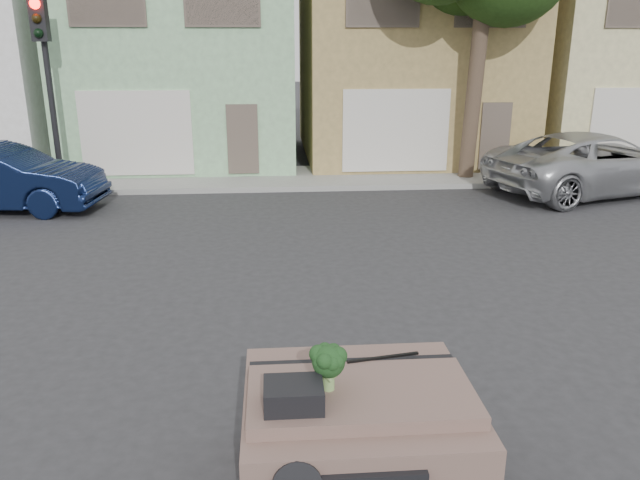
{
  "coord_description": "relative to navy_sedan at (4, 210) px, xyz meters",
  "views": [
    {
      "loc": [
        -0.71,
        -7.75,
        3.93
      ],
      "look_at": [
        -0.07,
        0.5,
        1.3
      ],
      "focal_mm": 35.0,
      "sensor_mm": 36.0,
      "label": 1
    }
  ],
  "objects": [
    {
      "name": "tree_near",
      "position": [
        12.3,
        2.2,
        4.25
      ],
      "size": [
        4.4,
        4.0,
        8.5
      ],
      "primitive_type": "cube",
      "color": "#1F3B12",
      "rests_on": "ground"
    },
    {
      "name": "wiper_arm",
      "position": [
        7.58,
        -10.22,
        1.13
      ],
      "size": [
        0.69,
        0.15,
        0.02
      ],
      "primitive_type": "cube",
      "rotation": [
        0.0,
        0.0,
        0.17
      ],
      "color": "black",
      "rests_on": "car_dashboard"
    },
    {
      "name": "broccoli",
      "position": [
        7.02,
        -10.71,
        1.33
      ],
      "size": [
        0.47,
        0.47,
        0.41
      ],
      "primitive_type": "cube",
      "rotation": [
        0.0,
        0.0,
        2.51
      ],
      "color": "#153214",
      "rests_on": "car_dashboard"
    },
    {
      "name": "instrument_hump",
      "position": [
        6.72,
        -10.95,
        1.22
      ],
      "size": [
        0.48,
        0.38,
        0.2
      ],
      "primitive_type": "cube",
      "color": "black",
      "rests_on": "car_dashboard"
    },
    {
      "name": "townhouse_beige",
      "position": [
        18.8,
        6.9,
        3.77
      ],
      "size": [
        7.2,
        8.2,
        7.55
      ],
      "primitive_type": "cube",
      "color": "beige",
      "rests_on": "ground"
    },
    {
      "name": "car_dashboard",
      "position": [
        7.3,
        -10.6,
        0.56
      ],
      "size": [
        2.0,
        1.8,
        1.12
      ],
      "primitive_type": "cube",
      "color": "brown",
      "rests_on": "ground"
    },
    {
      "name": "townhouse_tan",
      "position": [
        11.3,
        6.9,
        3.77
      ],
      "size": [
        7.2,
        8.2,
        7.55
      ],
      "primitive_type": "cube",
      "color": "#A38A51",
      "rests_on": "ground"
    },
    {
      "name": "ground_plane",
      "position": [
        7.3,
        -7.6,
        0.0
      ],
      "size": [
        120.0,
        120.0,
        0.0
      ],
      "primitive_type": "plane",
      "color": "#303033",
      "rests_on": "ground"
    },
    {
      "name": "silver_pickup",
      "position": [
        15.27,
        0.63,
        0.0
      ],
      "size": [
        6.48,
        4.37,
        1.65
      ],
      "primitive_type": "imported",
      "rotation": [
        0.0,
        0.0,
        1.87
      ],
      "color": "#ADAFB3",
      "rests_on": "ground"
    },
    {
      "name": "townhouse_mint",
      "position": [
        3.8,
        6.9,
        3.77
      ],
      "size": [
        7.2,
        8.2,
        7.55
      ],
      "primitive_type": "cube",
      "color": "#90C390",
      "rests_on": "ground"
    },
    {
      "name": "navy_sedan",
      "position": [
        0.0,
        0.0,
        0.0
      ],
      "size": [
        5.02,
        2.25,
        1.6
      ],
      "primitive_type": "imported",
      "rotation": [
        0.0,
        0.0,
        1.45
      ],
      "color": "#0D1737",
      "rests_on": "ground"
    },
    {
      "name": "traffic_signal",
      "position": [
        0.8,
        1.9,
        2.55
      ],
      "size": [
        0.4,
        0.4,
        5.1
      ],
      "primitive_type": "cube",
      "color": "black",
      "rests_on": "ground"
    },
    {
      "name": "sidewalk",
      "position": [
        7.3,
        2.9,
        0.07
      ],
      "size": [
        40.0,
        3.0,
        0.15
      ],
      "primitive_type": "cube",
      "color": "gray",
      "rests_on": "ground"
    }
  ]
}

